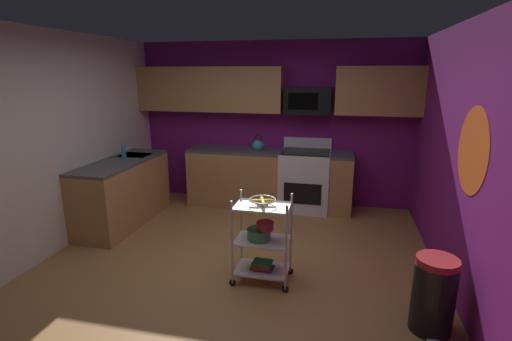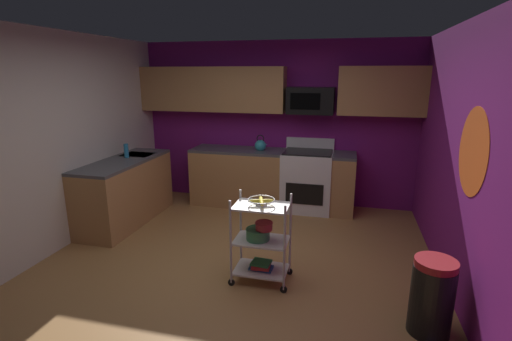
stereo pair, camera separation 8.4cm
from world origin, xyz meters
TOP-DOWN VIEW (x-y plane):
  - floor at (0.00, 0.00)m, footprint 4.40×4.80m
  - wall_back at (0.00, 2.43)m, footprint 4.52×0.06m
  - wall_left at (-2.23, 0.00)m, footprint 0.06×4.80m
  - wall_right at (2.23, 0.00)m, footprint 0.06×4.80m
  - wall_flower_decal at (2.20, -0.07)m, footprint 0.00×0.78m
  - counter_run at (-0.76, 1.65)m, footprint 3.49×2.28m
  - oven_range at (0.57, 2.10)m, footprint 0.76×0.65m
  - upper_cabinets at (-0.13, 2.23)m, footprint 4.40×0.33m
  - microwave at (0.57, 2.21)m, footprint 0.70×0.39m
  - rolling_cart at (0.36, -0.14)m, footprint 0.61×0.38m
  - fruit_bowl at (0.36, -0.14)m, footprint 0.27×0.27m
  - mixing_bowl_large at (0.32, -0.14)m, footprint 0.25×0.25m
  - mixing_bowl_small at (0.39, -0.15)m, footprint 0.18×0.18m
  - book_stack at (0.36, -0.14)m, footprint 0.24×0.19m
  - kettle at (-0.18, 2.10)m, footprint 0.21×0.18m
  - dish_soap_bottle at (-1.94, 1.12)m, footprint 0.06×0.06m
  - trash_can at (1.90, -0.59)m, footprint 0.34×0.42m

SIDE VIEW (x-z plane):
  - floor at x=0.00m, z-range -0.04..0.00m
  - book_stack at x=0.36m, z-range 0.13..0.21m
  - trash_can at x=1.90m, z-range 0.00..0.66m
  - rolling_cart at x=0.36m, z-range -0.01..0.91m
  - counter_run at x=-0.76m, z-range 0.00..0.92m
  - oven_range at x=0.57m, z-range -0.07..1.03m
  - mixing_bowl_large at x=0.32m, z-range 0.46..0.58m
  - mixing_bowl_small at x=0.39m, z-range 0.58..0.66m
  - fruit_bowl at x=0.36m, z-range 0.84..0.91m
  - kettle at x=-0.18m, z-range 0.86..1.13m
  - dish_soap_bottle at x=-1.94m, z-range 0.92..1.12m
  - wall_back at x=0.00m, z-range 0.00..2.60m
  - wall_left at x=-2.23m, z-range 0.00..2.60m
  - wall_right at x=2.23m, z-range 0.00..2.60m
  - wall_flower_decal at x=2.20m, z-range 1.06..1.84m
  - microwave at x=0.57m, z-range 1.50..1.90m
  - upper_cabinets at x=-0.13m, z-range 1.50..2.20m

